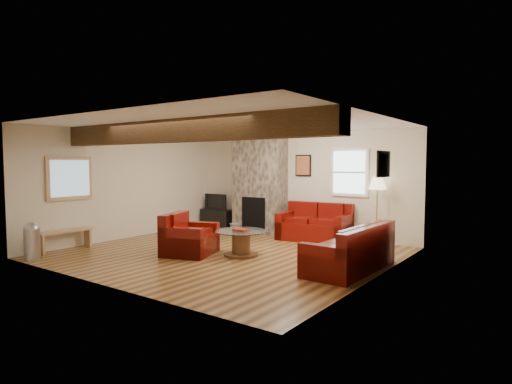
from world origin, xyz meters
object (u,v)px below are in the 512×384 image
(armchair_red, at_px, (190,234))
(coffee_table, at_px, (241,243))
(television, at_px, (217,202))
(sofa_three, at_px, (350,247))
(loveseat, at_px, (314,222))
(floor_lamp, at_px, (377,187))
(tv_cabinet, at_px, (217,218))

(armchair_red, bearing_deg, coffee_table, -81.81)
(coffee_table, xyz_separation_m, television, (-2.82, 2.57, 0.45))
(sofa_three, bearing_deg, loveseat, -138.11)
(sofa_three, distance_m, floor_lamp, 2.53)
(sofa_three, relative_size, coffee_table, 1.98)
(sofa_three, xyz_separation_m, television, (-4.93, 2.36, 0.31))
(coffee_table, height_order, tv_cabinet, coffee_table)
(loveseat, distance_m, coffee_table, 2.31)
(sofa_three, relative_size, armchair_red, 2.00)
(sofa_three, distance_m, tv_cabinet, 5.47)
(armchair_red, bearing_deg, loveseat, -43.86)
(coffee_table, bearing_deg, floor_lamp, 56.18)
(sofa_three, distance_m, armchair_red, 3.07)
(floor_lamp, bearing_deg, sofa_three, -80.33)
(armchair_red, distance_m, tv_cabinet, 3.60)
(tv_cabinet, bearing_deg, armchair_red, -57.52)
(armchair_red, xyz_separation_m, coffee_table, (0.89, 0.46, -0.15))
(tv_cabinet, height_order, floor_lamp, floor_lamp)
(armchair_red, relative_size, coffee_table, 0.99)
(sofa_three, bearing_deg, armchair_red, -75.77)
(sofa_three, xyz_separation_m, tv_cabinet, (-4.93, 2.36, -0.14))
(armchair_red, bearing_deg, television, 13.10)
(coffee_table, bearing_deg, tv_cabinet, 137.63)
(television, relative_size, floor_lamp, 0.51)
(loveseat, xyz_separation_m, armchair_red, (-1.25, -2.74, -0.03))
(sofa_three, bearing_deg, floor_lamp, -168.73)
(armchair_red, relative_size, tv_cabinet, 1.03)
(loveseat, bearing_deg, armchair_red, -120.55)
(loveseat, height_order, tv_cabinet, loveseat)
(sofa_three, distance_m, television, 5.48)
(armchair_red, height_order, television, television)
(sofa_three, distance_m, loveseat, 2.71)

